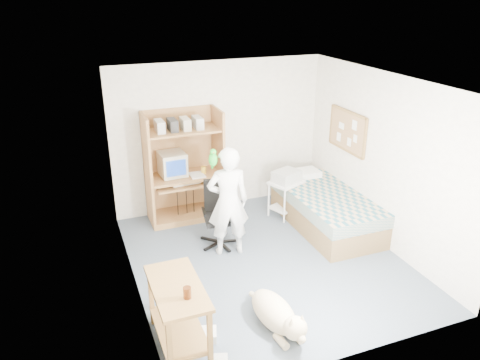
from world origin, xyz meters
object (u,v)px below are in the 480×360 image
(bed, at_px, (326,209))
(person, at_px, (228,202))
(dog, at_px, (277,314))
(printer_cart, at_px, (286,193))
(office_chair, at_px, (219,222))
(side_desk, at_px, (178,307))
(computer_hutch, at_px, (184,171))

(bed, relative_size, person, 1.26)
(dog, height_order, printer_cart, printer_cart)
(person, bearing_deg, printer_cart, -139.47)
(office_chair, distance_m, dog, 2.04)
(bed, height_order, printer_cart, bed)
(office_chair, distance_m, person, 0.55)
(side_desk, bearing_deg, computer_hutch, 73.86)
(side_desk, distance_m, person, 1.99)
(computer_hutch, relative_size, person, 1.13)
(bed, bearing_deg, office_chair, 176.92)
(office_chair, relative_size, printer_cart, 1.53)
(bed, distance_m, printer_cart, 0.72)
(computer_hutch, height_order, person, computer_hutch)
(person, distance_m, dog, 1.84)
(computer_hutch, distance_m, bed, 2.35)
(computer_hutch, bearing_deg, person, -78.00)
(side_desk, relative_size, dog, 0.88)
(office_chair, xyz_separation_m, person, (0.04, -0.30, 0.46))
(office_chair, xyz_separation_m, dog, (-0.01, -2.04, -0.16))
(dog, xyz_separation_m, printer_cart, (1.34, 2.51, 0.22))
(bed, height_order, side_desk, side_desk)
(dog, distance_m, printer_cart, 2.86)
(bed, xyz_separation_m, office_chair, (-1.76, 0.09, 0.05))
(person, bearing_deg, computer_hutch, -68.50)
(side_desk, height_order, dog, side_desk)
(side_desk, height_order, person, person)
(side_desk, height_order, printer_cart, side_desk)
(computer_hutch, xyz_separation_m, printer_cart, (1.57, -0.55, -0.41))
(dog, bearing_deg, side_desk, 166.93)
(bed, xyz_separation_m, printer_cart, (-0.43, 0.57, 0.12))
(printer_cart, bearing_deg, office_chair, 177.05)
(bed, height_order, person, person)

